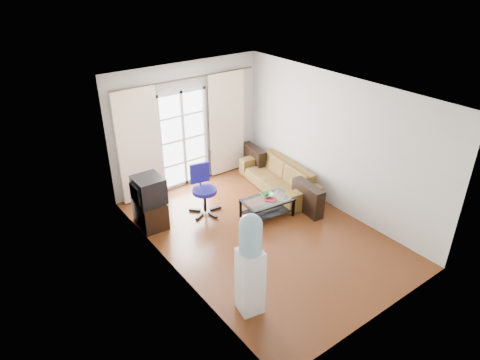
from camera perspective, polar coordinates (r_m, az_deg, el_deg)
name	(u,v)px	position (r m, az deg, el deg)	size (l,w,h in m)	color
floor	(262,233)	(8.07, 2.90, -7.02)	(5.20, 5.20, 0.00)	brown
ceiling	(266,91)	(6.89, 3.44, 11.71)	(5.20, 5.20, 0.00)	white
wall_back	(187,125)	(9.36, -7.03, 7.30)	(3.60, 0.02, 2.70)	beige
wall_front	(390,240)	(5.90, 19.43, -7.57)	(3.60, 0.02, 2.70)	beige
wall_left	(171,200)	(6.51, -9.24, -2.59)	(0.02, 5.20, 2.70)	beige
wall_right	(335,144)	(8.54, 12.59, 4.75)	(0.02, 5.20, 2.70)	beige
french_door	(183,139)	(9.35, -7.56, 5.43)	(1.16, 0.06, 2.15)	white
curtain_rod	(187,78)	(8.97, -7.09, 13.29)	(0.04, 0.04, 3.30)	#4C3F2D
curtain_left	(139,146)	(8.83, -13.33, 4.40)	(0.90, 0.07, 2.35)	#FFF0CD
curtain_right	(227,124)	(9.78, -1.77, 7.49)	(0.90, 0.07, 2.35)	#FFF0CD
radiator	(222,160)	(10.06, -2.47, 2.70)	(0.64, 0.12, 0.64)	gray
sofa	(278,177)	(9.38, 5.14, 0.45)	(1.07, 2.17, 0.61)	olive
coffee_table	(267,205)	(8.40, 3.64, -3.41)	(1.03, 0.66, 0.40)	silver
bowl	(267,195)	(8.41, 3.64, -2.03)	(0.30, 0.30, 0.06)	#359255
book	(270,202)	(8.23, 3.96, -2.92)	(0.25, 0.26, 0.02)	#A91430
remote	(266,196)	(8.42, 3.55, -2.14)	(0.14, 0.04, 0.02)	black
tv_stand	(150,213)	(8.32, -11.86, -4.35)	(0.47, 0.70, 0.51)	black
crt_tv	(148,190)	(8.06, -12.20, -1.32)	(0.56, 0.55, 0.50)	black
task_chair	(204,199)	(8.55, -4.78, -2.53)	(0.79, 0.79, 1.00)	black
water_cooler	(250,263)	(6.00, 1.38, -10.95)	(0.39, 0.38, 1.63)	white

